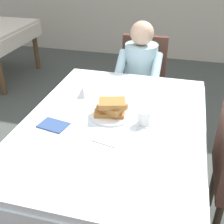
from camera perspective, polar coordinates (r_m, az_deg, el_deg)
ground_plane at (r=2.26m, az=0.30°, el=-17.80°), size 14.00×14.00×0.00m
dining_table_main at (r=1.83m, az=0.35°, el=-4.10°), size 1.12×1.52×0.74m
chair_diner at (r=2.90m, az=5.92°, el=6.69°), size 0.44×0.45×0.93m
diner_person at (r=2.71m, az=5.53°, el=8.10°), size 0.40×0.43×1.12m
plate_breakfast at (r=1.83m, az=-0.16°, el=-0.43°), size 0.28×0.28×0.02m
breakfast_stack at (r=1.80m, az=-0.11°, el=0.94°), size 0.22×0.18×0.09m
cup_coffee at (r=1.74m, az=6.43°, el=-1.12°), size 0.11×0.08×0.08m
syrup_pitcher at (r=2.06m, az=-5.83°, el=3.98°), size 0.08×0.08×0.07m
fork_left_of_plate at (r=1.87m, az=-5.95°, el=-0.12°), size 0.03×0.18×0.00m
knife_right_of_plate at (r=1.79m, az=5.57°, el=-1.69°), size 0.01×0.20×0.00m
spoon_near_edge at (r=1.59m, az=-1.70°, el=-6.23°), size 0.15×0.05×0.00m
napkin_folded at (r=1.77m, az=-11.55°, el=-2.56°), size 0.19×0.15×0.01m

